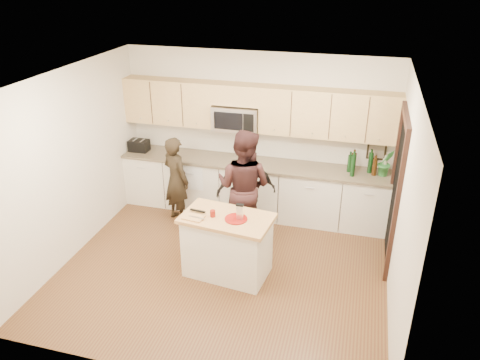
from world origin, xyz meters
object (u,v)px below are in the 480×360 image
(island, at_px, (227,245))
(toaster, at_px, (139,145))
(woman_left, at_px, (176,180))
(woman_right, at_px, (246,192))
(woman_center, at_px, (244,187))

(island, relative_size, toaster, 3.83)
(woman_left, xyz_separation_m, woman_right, (1.24, -0.21, 0.05))
(woman_right, bearing_deg, island, 66.57)
(toaster, xyz_separation_m, woman_center, (2.12, -0.83, -0.14))
(woman_left, bearing_deg, woman_right, -160.75)
(island, bearing_deg, woman_left, 142.07)
(toaster, height_order, woman_center, woman_center)
(toaster, bearing_deg, woman_center, -21.35)
(island, distance_m, toaster, 2.83)
(toaster, height_order, woman_left, woman_left)
(woman_left, distance_m, woman_center, 1.26)
(island, xyz_separation_m, toaster, (-2.13, 1.76, 0.58))
(woman_center, bearing_deg, woman_left, -3.39)
(island, xyz_separation_m, woman_left, (-1.23, 1.22, 0.28))
(woman_center, bearing_deg, woman_right, -94.42)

